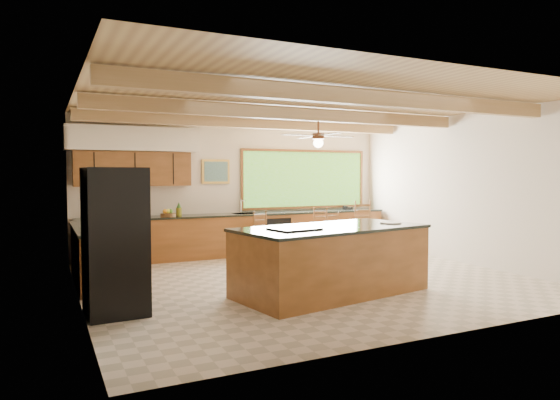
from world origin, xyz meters
name	(u,v)px	position (x,y,z in m)	size (l,w,h in m)	color
ground	(307,279)	(0.00, 0.00, 0.00)	(7.20, 7.20, 0.00)	beige
room_shell	(281,151)	(-0.17, 0.65, 2.21)	(7.27, 6.54, 3.02)	beige
counter_run	(215,238)	(-0.82, 2.52, 0.46)	(7.12, 3.10, 1.22)	brown
island	(331,260)	(-0.15, -1.03, 0.51)	(3.10, 1.85, 1.03)	brown
refrigerator	(115,242)	(-3.22, -0.81, 0.94)	(0.77, 0.75, 1.88)	black
bar_stool_a	(257,230)	(0.10, 2.40, 0.60)	(0.40, 0.40, 1.02)	brown
bar_stool_b	(331,230)	(1.61, 1.86, 0.58)	(0.41, 0.41, 0.98)	brown
bar_stool_c	(320,226)	(1.64, 2.39, 0.62)	(0.46, 0.46, 1.04)	brown
bar_stool_d	(363,221)	(2.72, 2.25, 0.70)	(0.56, 0.56, 1.19)	brown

